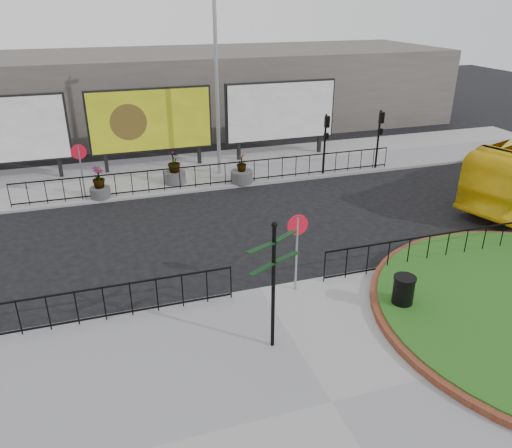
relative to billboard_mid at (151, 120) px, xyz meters
name	(u,v)px	position (x,y,z in m)	size (l,w,h in m)	color
ground	(260,291)	(1.50, -12.97, -2.60)	(90.00, 90.00, 0.00)	black
pavement_near	(332,404)	(1.50, -17.97, -2.54)	(30.00, 10.00, 0.12)	gray
pavement_far	(187,171)	(1.50, -0.97, -2.54)	(44.00, 6.00, 0.12)	gray
railing_near_left	(48,313)	(-4.50, -13.27, -1.93)	(10.00, 0.10, 1.10)	black
railing_near_right	(447,246)	(8.00, -13.27, -1.93)	(9.00, 0.10, 1.10)	black
railing_far	(218,174)	(2.50, -3.67, -1.93)	(18.00, 0.10, 1.10)	black
speed_sign_far	(80,160)	(-3.50, -3.57, -0.68)	(0.64, 0.07, 2.47)	gray
speed_sign_near	(297,236)	(2.50, -13.37, -0.68)	(0.64, 0.07, 2.47)	gray
billboard_mid	(151,120)	(0.00, 0.00, 0.00)	(6.20, 0.31, 4.10)	black
billboard_right	(281,112)	(7.00, 0.00, 0.00)	(6.20, 0.31, 4.10)	black
lamp_post	(217,78)	(3.01, -1.97, 2.23)	(0.74, 0.18, 9.23)	gray
signal_pole_a	(326,135)	(8.00, -3.63, -0.50)	(0.22, 0.26, 3.00)	black
signal_pole_b	(380,131)	(11.00, -3.63, -0.50)	(0.22, 0.26, 3.00)	black
building_backdrop	(156,92)	(1.50, 9.03, -0.10)	(40.00, 10.00, 5.00)	#5B554F
fingerpost_sign	(273,274)	(0.92, -15.69, -0.39)	(1.54, 0.96, 3.47)	black
litter_bin	(403,293)	(4.98, -15.30, -1.95)	(0.63, 0.63, 1.05)	black
planter_a	(99,186)	(-2.85, -3.57, -1.94)	(0.89, 0.89, 1.43)	#4C4C4F
planter_b	(175,171)	(0.63, -2.68, -1.90)	(1.04, 1.04, 1.59)	#4C4C4F
planter_c	(242,173)	(3.70, -3.57, -2.04)	(1.07, 1.07, 1.40)	#4C4C4F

